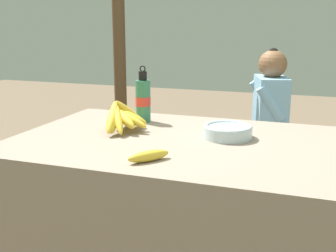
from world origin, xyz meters
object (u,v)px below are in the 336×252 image
at_px(serving_bowl, 228,131).
at_px(support_post_near, 118,8).
at_px(wooden_bench, 223,145).
at_px(water_bottle, 143,100).
at_px(banana_bunch_ripe, 123,116).
at_px(loose_banana_front, 149,156).
at_px(banana_bunch_green, 175,125).
at_px(seated_vendor, 264,113).

xyz_separation_m(serving_bowl, support_post_near, (-1.29, 1.67, 0.57)).
xyz_separation_m(wooden_bench, support_post_near, (-1.01, 0.33, 1.02)).
bearing_deg(water_bottle, banana_bunch_ripe, -94.58).
bearing_deg(support_post_near, wooden_bench, -18.30).
bearing_deg(support_post_near, loose_banana_front, -62.04).
bearing_deg(wooden_bench, loose_banana_front, -87.07).
bearing_deg(banana_bunch_green, loose_banana_front, -74.67).
relative_size(serving_bowl, support_post_near, 0.07).
height_order(banana_bunch_ripe, serving_bowl, banana_bunch_ripe).
bearing_deg(seated_vendor, banana_bunch_green, -19.21).
relative_size(serving_bowl, seated_vendor, 0.19).
bearing_deg(wooden_bench, seated_vendor, -8.66).
relative_size(water_bottle, wooden_bench, 0.18).
xyz_separation_m(loose_banana_front, wooden_bench, (-0.09, 1.73, -0.44)).
distance_m(banana_bunch_ripe, loose_banana_front, 0.45).
distance_m(banana_bunch_ripe, water_bottle, 0.20).
bearing_deg(wooden_bench, support_post_near, 161.70).
bearing_deg(serving_bowl, wooden_bench, 102.14).
bearing_deg(banana_bunch_green, water_bottle, -79.23).
bearing_deg(water_bottle, serving_bowl, -19.93).
distance_m(serving_bowl, seated_vendor, 1.30).
relative_size(banana_bunch_ripe, seated_vendor, 0.28).
height_order(water_bottle, loose_banana_front, water_bottle).
bearing_deg(serving_bowl, banana_bunch_green, 116.81).
relative_size(serving_bowl, banana_bunch_green, 0.75).
bearing_deg(seated_vendor, support_post_near, -32.29).
xyz_separation_m(water_bottle, wooden_bench, (0.16, 1.17, -0.53)).
height_order(serving_bowl, wooden_bench, serving_bowl).
relative_size(loose_banana_front, wooden_bench, 0.10).
bearing_deg(seated_vendor, banana_bunch_ripe, 54.49).
height_order(loose_banana_front, banana_bunch_green, loose_banana_front).
xyz_separation_m(banana_bunch_ripe, support_post_near, (-0.83, 1.70, 0.53)).
bearing_deg(banana_bunch_ripe, seated_vendor, 70.57).
xyz_separation_m(banana_bunch_ripe, seated_vendor, (0.47, 1.33, -0.22)).
relative_size(wooden_bench, seated_vendor, 1.44).
distance_m(loose_banana_front, seated_vendor, 1.71).
bearing_deg(wooden_bench, water_bottle, -97.87).
xyz_separation_m(serving_bowl, loose_banana_front, (-0.20, -0.39, -0.01)).
relative_size(serving_bowl, water_bottle, 0.74).
relative_size(loose_banana_front, seated_vendor, 0.14).
bearing_deg(support_post_near, water_bottle, -60.70).
bearing_deg(seated_vendor, serving_bowl, 73.79).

